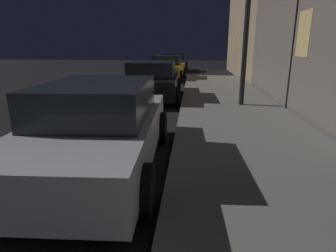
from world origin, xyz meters
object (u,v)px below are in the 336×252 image
(car_silver, at_px, (99,127))
(car_blue, at_px, (174,62))
(car_yellow_cab, at_px, (168,68))
(car_black, at_px, (153,80))

(car_silver, xyz_separation_m, car_blue, (0.00, 18.93, -0.02))
(car_yellow_cab, bearing_deg, car_black, -89.96)
(car_black, distance_m, car_blue, 12.52)
(car_black, distance_m, car_yellow_cab, 6.66)
(car_yellow_cab, xyz_separation_m, car_blue, (0.00, 5.87, -0.02))
(car_silver, bearing_deg, car_yellow_cab, 90.01)
(car_silver, height_order, car_blue, same)
(car_silver, height_order, car_black, same)
(car_yellow_cab, bearing_deg, car_silver, -89.99)
(car_silver, xyz_separation_m, car_black, (0.00, 6.41, 0.00))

